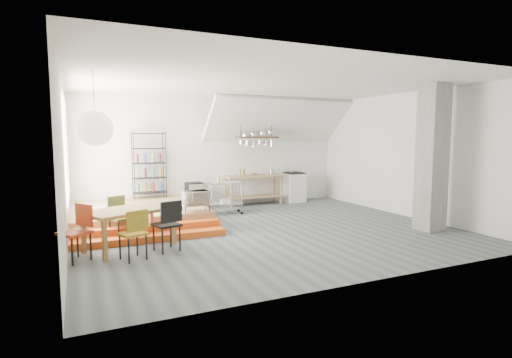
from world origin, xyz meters
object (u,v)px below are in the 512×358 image
rolling_cart (225,193)px  mini_fridge (194,196)px  stove (294,187)px  dining_table (130,213)px

rolling_cart → mini_fridge: bearing=127.9°
stove → dining_table: bearing=-147.5°
stove → rolling_cart: size_ratio=1.25×
stove → rolling_cart: 2.89m
dining_table → rolling_cart: rolling_cart is taller
dining_table → stove: bearing=7.8°
dining_table → mini_fridge: bearing=33.3°
stove → rolling_cart: (-2.69, -1.04, 0.07)m
stove → mini_fridge: 3.25m
dining_table → mini_fridge: size_ratio=2.35×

